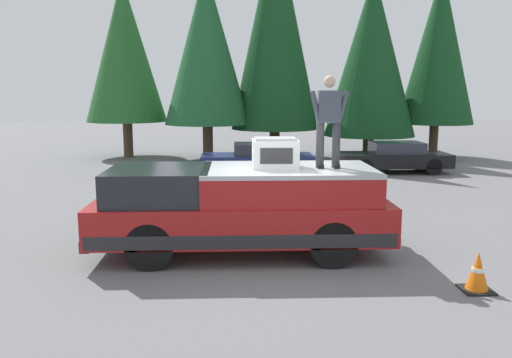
{
  "coord_description": "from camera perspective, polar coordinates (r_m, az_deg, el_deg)",
  "views": [
    {
      "loc": [
        -9.05,
        0.56,
        3.06
      ],
      "look_at": [
        0.97,
        0.15,
        1.35
      ],
      "focal_mm": 36.27,
      "sensor_mm": 36.0,
      "label": 1
    }
  ],
  "objects": [
    {
      "name": "parked_car_black",
      "position": [
        20.31,
        15.0,
        2.33
      ],
      "size": [
        1.64,
        4.1,
        1.16
      ],
      "color": "black",
      "rests_on": "ground"
    },
    {
      "name": "compressor_unit",
      "position": [
        9.6,
        2.13,
        2.89
      ],
      "size": [
        0.65,
        0.84,
        0.56
      ],
      "color": "silver",
      "rests_on": "pickup_truck"
    },
    {
      "name": "traffic_cone",
      "position": [
        8.8,
        23.24,
        -9.49
      ],
      "size": [
        0.47,
        0.47,
        0.62
      ],
      "color": "black",
      "rests_on": "ground"
    },
    {
      "name": "conifer_right",
      "position": [
        25.01,
        -14.31,
        13.54
      ],
      "size": [
        3.67,
        3.67,
        8.11
      ],
      "color": "#4C3826",
      "rests_on": "ground"
    },
    {
      "name": "conifer_center_right",
      "position": [
        23.51,
        -5.49,
        14.26
      ],
      "size": [
        3.81,
        3.81,
        8.35
      ],
      "color": "#4C3826",
      "rests_on": "ground"
    },
    {
      "name": "ground_plane",
      "position": [
        9.57,
        1.16,
        -8.97
      ],
      "size": [
        90.0,
        90.0,
        0.0
      ],
      "primitive_type": "plane",
      "color": "slate"
    },
    {
      "name": "conifer_left",
      "position": [
        24.37,
        12.61,
        13.16
      ],
      "size": [
        4.11,
        4.11,
        8.26
      ],
      "color": "#4C3826",
      "rests_on": "ground"
    },
    {
      "name": "person_on_truck_bed",
      "position": [
        9.64,
        8.02,
        6.56
      ],
      "size": [
        0.29,
        0.72,
        1.69
      ],
      "color": "#333338",
      "rests_on": "pickup_truck"
    },
    {
      "name": "conifer_far_left",
      "position": [
        25.49,
        19.5,
        13.52
      ],
      "size": [
        3.39,
        3.39,
        8.47
      ],
      "color": "#4C3826",
      "rests_on": "ground"
    },
    {
      "name": "pickup_truck",
      "position": [
        9.77,
        -1.6,
        -3.26
      ],
      "size": [
        2.01,
        5.54,
        1.65
      ],
      "color": "maroon",
      "rests_on": "ground"
    },
    {
      "name": "parked_car_navy",
      "position": [
        19.16,
        0.18,
        2.24
      ],
      "size": [
        1.64,
        4.1,
        1.16
      ],
      "color": "navy",
      "rests_on": "ground"
    },
    {
      "name": "conifer_center_left",
      "position": [
        24.24,
        2.14,
        16.54
      ],
      "size": [
        4.0,
        4.0,
        10.61
      ],
      "color": "#4C3826",
      "rests_on": "ground"
    }
  ]
}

